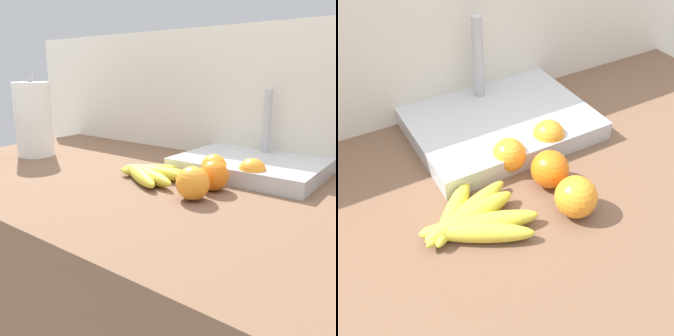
% 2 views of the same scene
% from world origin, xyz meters
% --- Properties ---
extents(wall_back, '(1.94, 0.06, 1.30)m').
position_xyz_m(wall_back, '(0.00, 0.41, 0.65)').
color(wall_back, silver).
rests_on(wall_back, ground).
extents(banana_bunch, '(0.21, 0.20, 0.04)m').
position_xyz_m(banana_bunch, '(-0.03, 0.01, 0.90)').
color(banana_bunch, gold).
rests_on(banana_bunch, counter).
extents(orange_center, '(0.08, 0.08, 0.08)m').
position_xyz_m(orange_center, '(0.14, -0.05, 0.92)').
color(orange_center, orange).
rests_on(orange_center, counter).
extents(orange_right, '(0.07, 0.07, 0.07)m').
position_xyz_m(orange_right, '(0.15, 0.03, 0.91)').
color(orange_right, orange).
rests_on(orange_right, counter).
extents(orange_back_left, '(0.07, 0.07, 0.07)m').
position_xyz_m(orange_back_left, '(0.21, 0.13, 0.91)').
color(orange_back_left, orange).
rests_on(orange_back_left, counter).
extents(orange_back_right, '(0.07, 0.07, 0.07)m').
position_xyz_m(orange_back_right, '(0.10, 0.11, 0.91)').
color(orange_back_right, orange).
rests_on(orange_back_right, counter).
extents(sink_basin, '(0.39, 0.29, 0.23)m').
position_xyz_m(sink_basin, '(0.15, 0.24, 0.90)').
color(sink_basin, '#B7BABF').
rests_on(sink_basin, counter).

